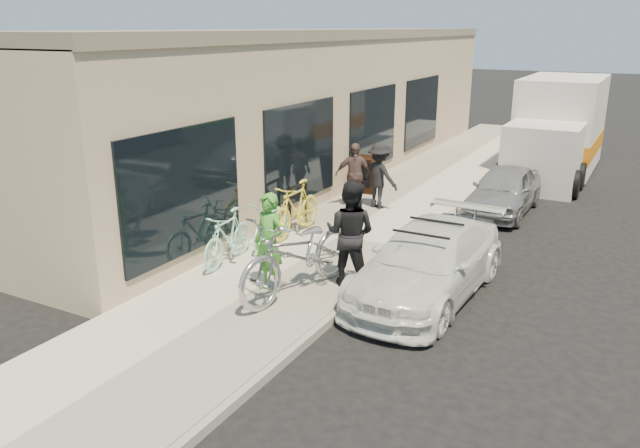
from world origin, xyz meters
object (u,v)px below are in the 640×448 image
at_px(sedan_silver, 504,190).
at_px(bystander_a, 379,176).
at_px(cruiser_bike_c, 296,208).
at_px(bystander_b, 354,175).
at_px(sedan_white, 428,262).
at_px(man_standing, 350,233).
at_px(bike_rack, 298,201).
at_px(cruiser_bike_a, 228,237).
at_px(cruiser_bike_b, 273,222).
at_px(sandwich_board, 363,175).
at_px(woman_rider, 269,243).
at_px(tandem_bike, 299,254).
at_px(moving_truck, 557,132).

relative_size(sedan_silver, bystander_a, 2.12).
bearing_deg(cruiser_bike_c, bystander_b, 86.21).
bearing_deg(sedan_white, man_standing, -155.11).
height_order(bike_rack, cruiser_bike_a, cruiser_bike_a).
xyz_separation_m(sedan_white, cruiser_bike_b, (-3.42, 0.60, 0.02)).
bearing_deg(cruiser_bike_c, sandwich_board, 92.57).
bearing_deg(cruiser_bike_a, cruiser_bike_c, 77.60).
distance_m(sedan_silver, bystander_b, 3.62).
bearing_deg(bike_rack, sandwich_board, 88.09).
bearing_deg(sandwich_board, woman_rider, -84.81).
bearing_deg(man_standing, cruiser_bike_b, -30.41).
bearing_deg(cruiser_bike_a, tandem_bike, -22.99).
height_order(sedan_silver, moving_truck, moving_truck).
bearing_deg(woman_rider, bike_rack, 125.76).
bearing_deg(cruiser_bike_a, sandwich_board, 83.79).
xyz_separation_m(sandwich_board, man_standing, (2.30, -5.56, 0.40)).
xyz_separation_m(sedan_silver, tandem_bike, (-1.73, -6.77, 0.27)).
xyz_separation_m(bike_rack, bystander_b, (0.43, 1.91, 0.22)).
relative_size(man_standing, cruiser_bike_c, 0.97).
xyz_separation_m(moving_truck, cruiser_bike_c, (-3.71, -9.16, -0.56)).
bearing_deg(cruiser_bike_a, bystander_b, 79.35).
bearing_deg(woman_rider, sandwich_board, 114.07).
relative_size(man_standing, bystander_a, 1.15).
bearing_deg(cruiser_bike_a, bike_rack, 85.11).
distance_m(sandwich_board, sedan_silver, 3.52).
xyz_separation_m(sedan_white, man_standing, (-1.20, -0.48, 0.45)).
bearing_deg(cruiser_bike_a, moving_truck, 65.13).
xyz_separation_m(sedan_white, woman_rider, (-2.23, -1.35, 0.38)).
xyz_separation_m(sandwich_board, moving_truck, (3.87, 5.46, 0.62)).
bearing_deg(sedan_silver, cruiser_bike_a, -119.37).
bearing_deg(bystander_a, cruiser_bike_a, 94.42).
relative_size(moving_truck, bystander_b, 3.76).
relative_size(bike_rack, sedan_silver, 0.28).
xyz_separation_m(cruiser_bike_a, cruiser_bike_b, (0.16, 1.25, -0.03)).
height_order(sedan_white, cruiser_bike_b, sedan_white).
xyz_separation_m(bike_rack, bystander_a, (0.98, 2.14, 0.22)).
bearing_deg(bystander_a, sedan_silver, -134.24).
bearing_deg(sedan_silver, moving_truck, 86.27).
xyz_separation_m(moving_truck, bystander_a, (-3.00, -6.49, -0.34)).
relative_size(woman_rider, man_standing, 0.92).
xyz_separation_m(sedan_silver, man_standing, (-1.19, -6.03, 0.48)).
bearing_deg(man_standing, cruiser_bike_a, -0.48).
height_order(tandem_bike, cruiser_bike_a, tandem_bike).
xyz_separation_m(sedan_white, bystander_b, (-3.17, 3.82, 0.34)).
distance_m(man_standing, cruiser_bike_a, 2.42).
distance_m(sandwich_board, cruiser_bike_c, 3.71).
xyz_separation_m(sandwich_board, sedan_white, (3.50, -5.08, -0.06)).
bearing_deg(moving_truck, cruiser_bike_b, -110.81).
bearing_deg(bike_rack, moving_truck, 65.23).
height_order(sedan_white, bystander_a, bystander_a).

